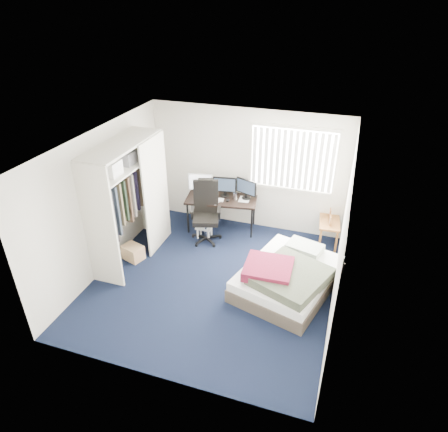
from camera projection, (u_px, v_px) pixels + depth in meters
ground at (213, 281)px, 6.95m from camera, size 4.20×4.20×0.00m
room_shell at (212, 204)px, 6.21m from camera, size 4.20×4.20×4.20m
window_assembly at (293, 160)px, 7.60m from camera, size 1.72×0.09×1.32m
closet at (127, 191)px, 6.96m from camera, size 0.64×1.84×2.22m
desk at (222, 196)px, 8.15m from camera, size 1.52×0.89×1.17m
office_chair at (206, 217)px, 7.92m from camera, size 0.74×0.74×1.25m
footstool at (204, 229)px, 8.08m from camera, size 0.32×0.25×0.26m
nightstand at (329, 223)px, 7.77m from camera, size 0.46×0.80×0.71m
bed at (287, 277)px, 6.63m from camera, size 1.79×2.10×0.60m
pine_box at (133, 252)px, 7.46m from camera, size 0.44×0.38×0.28m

